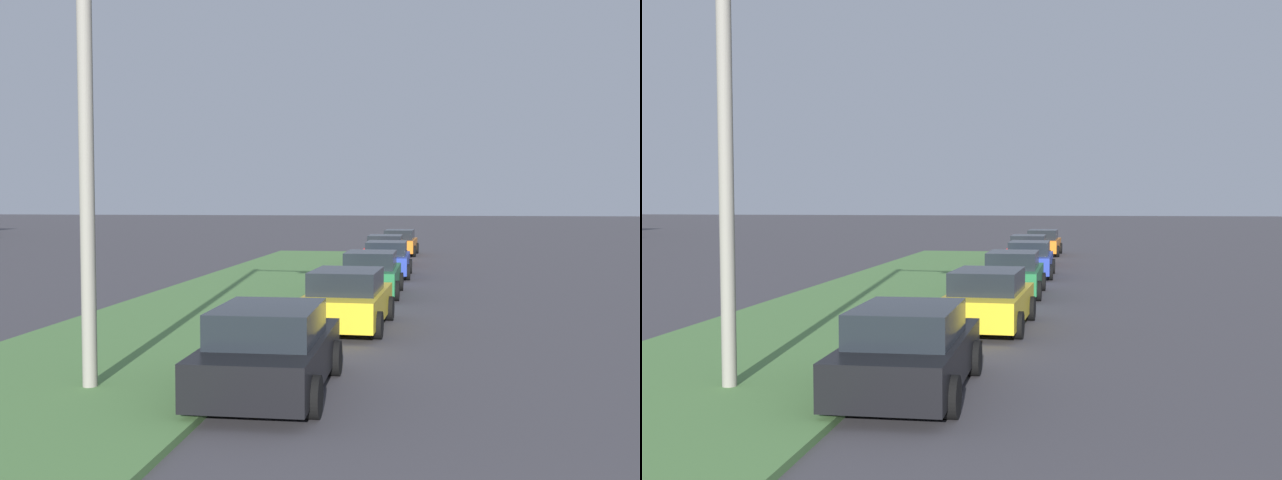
{
  "view_description": "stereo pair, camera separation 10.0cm",
  "coord_description": "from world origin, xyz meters",
  "views": [
    {
      "loc": [
        -4.25,
        1.87,
        3.17
      ],
      "look_at": [
        18.53,
        5.41,
        1.94
      ],
      "focal_mm": 41.94,
      "sensor_mm": 36.0,
      "label": 1
    },
    {
      "loc": [
        -4.23,
        1.77,
        3.17
      ],
      "look_at": [
        18.53,
        5.41,
        1.94
      ],
      "focal_mm": 41.94,
      "sensor_mm": 36.0,
      "label": 2
    }
  ],
  "objects": [
    {
      "name": "streetlight",
      "position": [
        7.1,
        7.11,
        4.39
      ],
      "size": [
        0.58,
        2.87,
        7.5
      ],
      "color": "gray",
      "rests_on": "ground"
    },
    {
      "name": "parked_car_blue",
      "position": [
        26.74,
        3.88,
        0.72
      ],
      "size": [
        4.31,
        2.04,
        1.47
      ],
      "rotation": [
        0.0,
        0.0,
        0.01
      ],
      "color": "#23389E",
      "rests_on": "ground"
    },
    {
      "name": "parked_car_red",
      "position": [
        32.37,
        4.31,
        0.72
      ],
      "size": [
        4.3,
        2.03,
        1.47
      ],
      "rotation": [
        0.0,
        0.0,
        -0.0
      ],
      "color": "red",
      "rests_on": "ground"
    },
    {
      "name": "grass_median",
      "position": [
        10.0,
        8.15,
        0.06
      ],
      "size": [
        60.0,
        6.0,
        0.12
      ],
      "primitive_type": "cube",
      "color": "#517F42",
      "rests_on": "ground"
    },
    {
      "name": "parked_car_orange",
      "position": [
        39.06,
        3.94,
        0.72
      ],
      "size": [
        4.35,
        2.12,
        1.47
      ],
      "rotation": [
        0.0,
        0.0,
        -0.03
      ],
      "color": "orange",
      "rests_on": "ground"
    },
    {
      "name": "parked_car_green",
      "position": [
        20.55,
        4.0,
        0.72
      ],
      "size": [
        4.3,
        2.02,
        1.47
      ],
      "rotation": [
        0.0,
        0.0,
        -0.0
      ],
      "color": "#1E6B38",
      "rests_on": "ground"
    },
    {
      "name": "parked_car_yellow",
      "position": [
        14.0,
        4.02,
        0.72
      ],
      "size": [
        4.36,
        2.14,
        1.47
      ],
      "rotation": [
        0.0,
        0.0,
        -0.04
      ],
      "color": "gold",
      "rests_on": "ground"
    },
    {
      "name": "parked_car_black",
      "position": [
        7.58,
        4.53,
        0.72
      ],
      "size": [
        4.33,
        2.08,
        1.47
      ],
      "rotation": [
        0.0,
        0.0,
        0.02
      ],
      "color": "black",
      "rests_on": "ground"
    }
  ]
}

